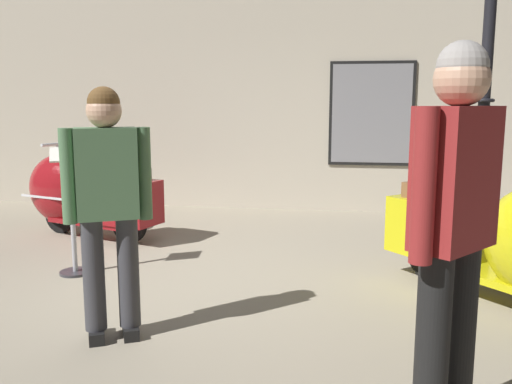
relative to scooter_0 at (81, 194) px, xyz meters
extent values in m
plane|color=gray|center=(1.74, -1.53, -0.49)|extent=(60.00, 60.00, 0.00)
cube|color=#BCB29E|center=(1.74, 2.03, 1.13)|extent=(18.00, 0.20, 3.24)
cube|color=black|center=(3.35, 1.92, 0.89)|extent=(1.15, 0.03, 1.42)
cube|color=gray|center=(3.35, 1.90, 0.89)|extent=(1.07, 0.01, 1.34)
cylinder|color=black|center=(-0.32, 0.11, -0.27)|extent=(0.44, 0.22, 0.43)
cylinder|color=silver|center=(-0.32, 0.11, -0.27)|extent=(0.22, 0.16, 0.19)
cylinder|color=black|center=(0.65, -0.22, -0.27)|extent=(0.44, 0.22, 0.43)
cylinder|color=silver|center=(0.65, -0.22, -0.27)|extent=(0.22, 0.16, 0.19)
cube|color=maroon|center=(0.17, -0.06, -0.29)|extent=(1.10, 0.70, 0.05)
ellipsoid|color=maroon|center=(-0.27, 0.09, 0.04)|extent=(1.04, 0.82, 0.82)
cube|color=maroon|center=(0.61, -0.20, -0.03)|extent=(0.84, 0.64, 0.48)
cube|color=gray|center=(0.61, -0.20, 0.27)|extent=(0.59, 0.45, 0.13)
sphere|color=silver|center=(-0.56, 0.19, 0.26)|extent=(0.16, 0.16, 0.16)
cylinder|color=silver|center=(-0.30, 0.10, 0.41)|extent=(0.05, 0.05, 0.30)
cylinder|color=silver|center=(-0.30, 0.10, 0.57)|extent=(0.18, 0.46, 0.03)
cube|color=silver|center=(-0.36, -0.17, -0.02)|extent=(0.69, 0.24, 0.03)
cylinder|color=black|center=(3.72, -1.03, -0.27)|extent=(0.36, 0.39, 0.44)
cylinder|color=silver|center=(3.72, -1.03, -0.27)|extent=(0.21, 0.22, 0.20)
cube|color=gold|center=(4.07, -1.43, -0.29)|extent=(0.99, 1.06, 0.06)
cube|color=gold|center=(3.75, -1.06, -0.02)|extent=(0.83, 0.86, 0.49)
cube|color=brown|center=(3.75, -1.06, 0.29)|extent=(0.58, 0.61, 0.13)
cylinder|color=black|center=(4.28, -0.25, -0.40)|extent=(0.28, 0.28, 0.18)
cylinder|color=black|center=(4.28, -0.25, 0.93)|extent=(0.11, 0.11, 2.48)
torus|color=black|center=(4.28, -0.25, 1.06)|extent=(0.19, 0.19, 0.04)
cylinder|color=black|center=(3.50, -3.22, 0.04)|extent=(0.15, 0.15, 0.88)
cylinder|color=black|center=(3.34, -3.41, 0.04)|extent=(0.15, 0.15, 0.88)
cube|color=maroon|center=(3.42, -3.31, 0.71)|extent=(0.43, 0.45, 0.63)
cylinder|color=maroon|center=(3.58, -3.12, 0.70)|extent=(0.10, 0.10, 0.65)
cylinder|color=maroon|center=(3.26, -3.51, 0.70)|extent=(0.10, 0.10, 0.65)
sphere|color=tan|center=(3.42, -3.31, 1.13)|extent=(0.24, 0.24, 0.24)
sphere|color=gray|center=(3.42, -3.31, 1.19)|extent=(0.22, 0.22, 0.22)
cube|color=black|center=(1.57, -2.53, -0.45)|extent=(0.20, 0.27, 0.08)
cylinder|color=#38383D|center=(1.58, -2.55, -0.01)|extent=(0.14, 0.14, 0.80)
cube|color=black|center=(1.38, -2.62, -0.45)|extent=(0.20, 0.27, 0.08)
cylinder|color=#38383D|center=(1.39, -2.64, -0.01)|extent=(0.14, 0.14, 0.80)
cube|color=#4C724C|center=(1.49, -2.59, 0.60)|extent=(0.42, 0.34, 0.57)
cylinder|color=#4C724C|center=(1.69, -2.49, 0.59)|extent=(0.09, 0.09, 0.59)
cylinder|color=#4C724C|center=(1.28, -2.69, 0.59)|extent=(0.09, 0.09, 0.59)
sphere|color=tan|center=(1.49, -2.59, 0.99)|extent=(0.22, 0.22, 0.22)
sphere|color=brown|center=(1.49, -2.59, 1.03)|extent=(0.20, 0.20, 0.20)
cylinder|color=#333338|center=(0.59, -1.35, -0.48)|extent=(0.28, 0.28, 0.02)
cylinder|color=#A5A5AD|center=(0.59, -1.35, 0.05)|extent=(0.04, 0.04, 1.04)
cube|color=silver|center=(0.59, -1.35, 0.59)|extent=(0.39, 0.34, 0.12)
camera|label=1|loc=(2.91, -5.77, 1.03)|focal=38.15mm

